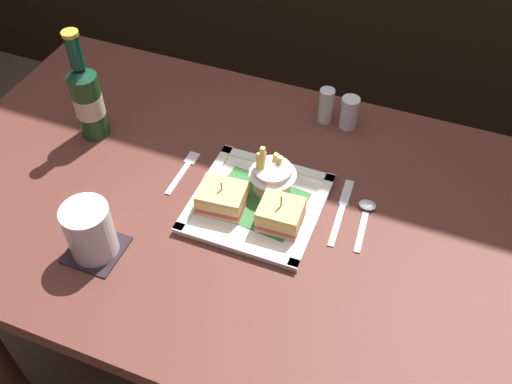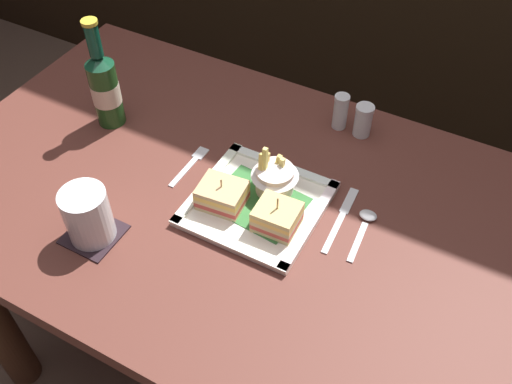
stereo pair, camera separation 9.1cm
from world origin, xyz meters
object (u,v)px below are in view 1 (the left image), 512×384
at_px(beer_bottle, 87,99).
at_px(spoon, 366,212).
at_px(dining_table, 255,251).
at_px(pepper_shaker, 349,114).
at_px(sandwich_half_left, 222,198).
at_px(square_plate, 257,204).
at_px(knife, 342,209).
at_px(sandwich_half_right, 281,215).
at_px(salt_shaker, 326,107).
at_px(fries_cup, 272,174).
at_px(water_glass, 91,233).
at_px(fork, 184,170).

bearing_deg(beer_bottle, spoon, -1.28).
relative_size(dining_table, pepper_shaker, 18.01).
height_order(dining_table, sandwich_half_left, sandwich_half_left).
xyz_separation_m(square_plate, knife, (0.16, 0.05, -0.01)).
relative_size(sandwich_half_left, pepper_shaker, 1.24).
bearing_deg(sandwich_half_right, salt_shaker, 92.14).
bearing_deg(fries_cup, salt_shaker, 82.35).
relative_size(dining_table, square_plate, 5.54).
xyz_separation_m(sandwich_half_left, salt_shaker, (0.11, 0.34, 0.00)).
height_order(sandwich_half_right, salt_shaker, sandwich_half_right).
height_order(water_glass, pepper_shaker, water_glass).
bearing_deg(square_plate, salt_shaker, 81.10).
height_order(sandwich_half_left, spoon, sandwich_half_left).
height_order(beer_bottle, water_glass, beer_bottle).
distance_m(sandwich_half_right, knife, 0.14).
bearing_deg(salt_shaker, fork, -130.71).
height_order(fries_cup, salt_shaker, fries_cup).
distance_m(knife, pepper_shaker, 0.26).
height_order(dining_table, pepper_shaker, pepper_shaker).
bearing_deg(pepper_shaker, water_glass, -123.49).
height_order(beer_bottle, spoon, beer_bottle).
distance_m(dining_table, fries_cup, 0.21).
distance_m(square_plate, knife, 0.17).
height_order(square_plate, spoon, square_plate).
height_order(square_plate, salt_shaker, salt_shaker).
bearing_deg(knife, beer_bottle, 178.06).
relative_size(sandwich_half_left, fork, 0.72).
height_order(square_plate, pepper_shaker, pepper_shaker).
relative_size(sandwich_half_right, water_glass, 0.76).
height_order(dining_table, salt_shaker, salt_shaker).
relative_size(sandwich_half_left, knife, 0.53).
xyz_separation_m(sandwich_half_right, knife, (0.10, 0.09, -0.03)).
relative_size(square_plate, spoon, 1.89).
bearing_deg(knife, sandwich_half_left, -158.34).
xyz_separation_m(fries_cup, salt_shaker, (0.03, 0.26, -0.01)).
bearing_deg(fries_cup, square_plate, -105.38).
xyz_separation_m(water_glass, knife, (0.40, 0.27, -0.05)).
xyz_separation_m(sandwich_half_right, fork, (-0.24, 0.07, -0.03)).
bearing_deg(square_plate, spoon, 16.31).
relative_size(sandwich_half_right, pepper_shaker, 1.08).
xyz_separation_m(square_plate, fork, (-0.18, 0.04, -0.01)).
xyz_separation_m(sandwich_half_right, beer_bottle, (-0.48, 0.11, 0.06)).
relative_size(dining_table, sandwich_half_left, 14.54).
distance_m(beer_bottle, water_glass, 0.34).
height_order(fries_cup, pepper_shaker, fries_cup).
height_order(water_glass, salt_shaker, water_glass).
xyz_separation_m(square_plate, sandwich_half_left, (-0.06, -0.03, 0.03)).
xyz_separation_m(fork, salt_shaker, (0.23, 0.27, 0.04)).
bearing_deg(spoon, fries_cup, -176.48).
bearing_deg(salt_shaker, water_glass, -119.08).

